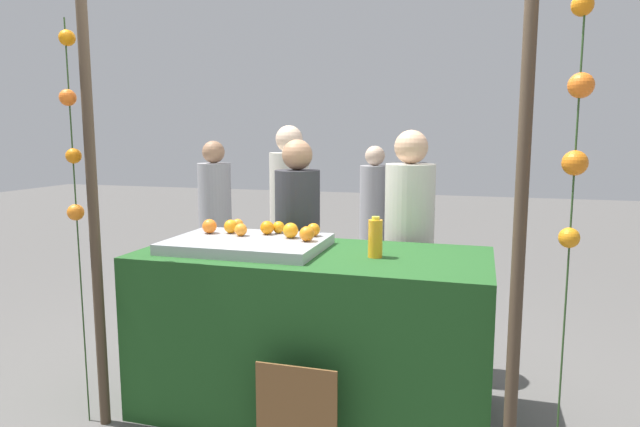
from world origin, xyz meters
The scene contains 24 objects.
ground_plane centered at (0.00, 0.00, 0.00)m, with size 24.00×24.00×0.00m, color #565451.
stall_counter centered at (0.00, 0.00, 0.47)m, with size 1.97×0.89×0.94m, color #1E4C1E.
orange_tray centered at (-0.39, -0.02, 0.97)m, with size 0.88×0.63×0.06m, color #9EA0A5.
orange_0 centered at (-0.16, 0.07, 1.04)m, with size 0.09×0.09×0.09m, color orange.
orange_1 centered at (-0.04, 0.16, 1.04)m, with size 0.08×0.08×0.08m, color orange.
orange_2 centered at (-0.46, 0.05, 1.04)m, with size 0.08×0.08×0.08m, color orange.
orange_3 centered at (-0.56, 0.22, 1.04)m, with size 0.07×0.07×0.07m, color orange.
orange_4 centered at (-0.56, 0.12, 1.04)m, with size 0.08×0.08×0.08m, color orange.
orange_5 centered at (-0.03, 0.00, 1.04)m, with size 0.09×0.09×0.09m, color orange.
orange_6 centered at (-0.33, 0.14, 1.04)m, with size 0.08×0.08×0.08m, color orange.
orange_7 centered at (-0.28, 0.20, 1.04)m, with size 0.07×0.07×0.07m, color orange.
orange_8 centered at (-0.68, 0.08, 1.04)m, with size 0.09×0.09×0.09m, color orange.
juice_bottle centered at (0.36, -0.03, 1.04)m, with size 0.08×0.08×0.22m.
chalkboard_sign centered at (0.10, -0.58, 0.25)m, with size 0.40×0.03×0.53m.
vendor_left centered at (-0.32, 0.69, 0.73)m, with size 0.31×0.31×1.57m.
vendor_right centered at (0.46, 0.69, 0.76)m, with size 0.33×0.33×1.63m.
crowd_person_0 centered at (-1.50, 1.75, 0.72)m, with size 0.31×0.31×1.54m.
crowd_person_1 centered at (0.25, 2.43, 0.72)m, with size 0.31×0.31×1.54m.
crowd_person_2 centered at (-0.13, 2.58, 0.69)m, with size 0.30×0.30×1.49m.
crowd_person_3 centered at (-0.64, 1.44, 0.78)m, with size 0.34×0.34×1.67m.
canopy_post_left centered at (-1.07, -0.49, 1.14)m, with size 0.06×0.06×2.27m, color #473828.
canopy_post_right centered at (1.07, -0.49, 1.14)m, with size 0.06×0.06×2.27m, color #473828.
garland_strand_left centered at (-1.17, -0.49, 1.59)m, with size 0.10×0.10×2.19m.
garland_strand_right centered at (1.25, -0.54, 1.62)m, with size 0.11×0.11×2.19m.
Camera 1 is at (0.90, -2.93, 1.60)m, focal length 31.03 mm.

